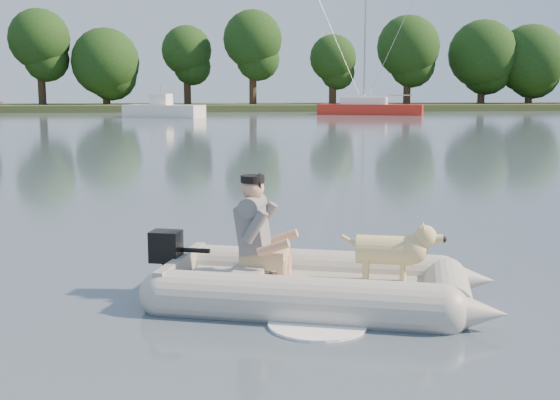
{
  "coord_description": "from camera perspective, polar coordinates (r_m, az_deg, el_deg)",
  "views": [
    {
      "loc": [
        -0.62,
        -5.98,
        2.09
      ],
      "look_at": [
        0.25,
        2.36,
        0.75
      ],
      "focal_mm": 45.0,
      "sensor_mm": 36.0,
      "label": 1
    }
  ],
  "objects": [
    {
      "name": "dog",
      "position": [
        6.87,
        8.5,
        -4.43
      ],
      "size": [
        0.95,
        0.56,
        0.59
      ],
      "primitive_type": null,
      "rotation": [
        0.0,
        0.0,
        -0.3
      ],
      "color": "tan",
      "rests_on": "dinghy"
    },
    {
      "name": "water",
      "position": [
        6.37,
        -0.02,
        -10.09
      ],
      "size": [
        160.0,
        160.0,
        0.0
      ],
      "primitive_type": "plane",
      "color": "slate",
      "rests_on": "ground"
    },
    {
      "name": "man",
      "position": [
        6.99,
        -2.06,
        -2.03
      ],
      "size": [
        0.84,
        0.77,
        1.03
      ],
      "primitive_type": null,
      "rotation": [
        0.0,
        0.0,
        -0.3
      ],
      "color": "slate",
      "rests_on": "dinghy"
    },
    {
      "name": "motorboat",
      "position": [
        51.59,
        -9.43,
        7.89
      ],
      "size": [
        6.29,
        4.44,
        2.49
      ],
      "primitive_type": null,
      "rotation": [
        0.0,
        0.0,
        -0.42
      ],
      "color": "white",
      "rests_on": "water"
    },
    {
      "name": "outboard_motor",
      "position": [
        7.31,
        -9.22,
        -5.24
      ],
      "size": [
        0.46,
        0.38,
        0.75
      ],
      "primitive_type": null,
      "rotation": [
        0.0,
        0.0,
        -0.3
      ],
      "color": "black",
      "rests_on": "dinghy"
    },
    {
      "name": "dinghy",
      "position": [
        6.86,
        3.31,
        -3.78
      ],
      "size": [
        5.47,
        4.74,
        1.33
      ],
      "primitive_type": null,
      "rotation": [
        0.0,
        0.0,
        -0.3
      ],
      "color": "#ADADA8",
      "rests_on": "water"
    },
    {
      "name": "shore_bank",
      "position": [
        68.01,
        -5.45,
        7.49
      ],
      "size": [
        160.0,
        12.0,
        0.7
      ],
      "primitive_type": "cube",
      "color": "#47512D",
      "rests_on": "water"
    },
    {
      "name": "sailboat",
      "position": [
        56.84,
        7.27,
        7.4
      ],
      "size": [
        8.56,
        5.12,
        11.29
      ],
      "rotation": [
        0.0,
        0.0,
        -0.35
      ],
      "color": "red",
      "rests_on": "water"
    },
    {
      "name": "treeline",
      "position": [
        67.91,
        2.92,
        11.71
      ],
      "size": [
        93.07,
        7.35,
        9.27
      ],
      "color": "#332316",
      "rests_on": "shore_bank"
    }
  ]
}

